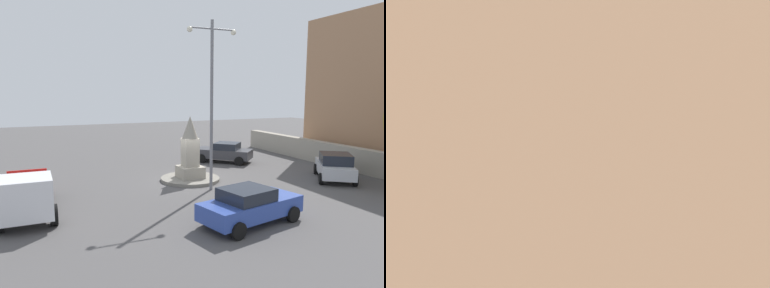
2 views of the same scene
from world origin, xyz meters
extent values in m
plane|color=#4F4C4C|center=(0.00, 0.00, 0.00)|extent=(80.00, 80.00, 0.00)
cylinder|color=gray|center=(0.00, 0.00, 0.09)|extent=(3.45, 3.45, 0.18)
cube|color=#9E9687|center=(0.00, 0.00, 0.52)|extent=(1.38, 1.38, 0.67)
cube|color=#9E9687|center=(0.00, 0.00, 1.67)|extent=(0.85, 0.85, 1.64)
cone|color=#9E9687|center=(0.00, 0.00, 3.14)|extent=(0.93, 0.93, 1.29)
cylinder|color=slate|center=(-0.19, 2.32, 4.37)|extent=(0.16, 0.16, 8.74)
cylinder|color=slate|center=(-0.81, 2.32, 8.30)|extent=(1.23, 0.08, 0.08)
cylinder|color=slate|center=(0.42, 2.32, 8.30)|extent=(1.23, 0.08, 0.08)
sphere|color=#F2EACC|center=(-1.42, 2.32, 8.20)|extent=(0.28, 0.28, 0.28)
sphere|color=#F2EACC|center=(1.04, 2.32, 8.20)|extent=(0.28, 0.28, 0.28)
cube|color=#2D479E|center=(0.66, 7.46, 0.66)|extent=(4.53, 2.61, 0.67)
cube|color=#1E232D|center=(0.92, 7.51, 1.24)|extent=(2.16, 1.96, 0.49)
cylinder|color=black|center=(-0.61, 6.29, 0.32)|extent=(0.67, 0.35, 0.64)
cylinder|color=black|center=(-0.98, 7.99, 0.32)|extent=(0.67, 0.35, 0.64)
cylinder|color=black|center=(2.30, 6.93, 0.32)|extent=(0.67, 0.35, 0.64)
cylinder|color=black|center=(1.93, 8.63, 0.32)|extent=(0.67, 0.35, 0.64)
cube|color=#B7BABF|center=(-7.92, 3.27, 0.66)|extent=(3.76, 4.18, 0.67)
cube|color=#1E232D|center=(-7.81, 3.42, 1.29)|extent=(2.49, 2.55, 0.59)
cylinder|color=black|center=(-8.01, 1.65, 0.32)|extent=(0.56, 0.64, 0.64)
cylinder|color=black|center=(-9.45, 2.72, 0.32)|extent=(0.56, 0.64, 0.64)
cylinder|color=black|center=(-6.39, 3.82, 0.32)|extent=(0.56, 0.64, 0.64)
cylinder|color=black|center=(-7.83, 4.90, 0.32)|extent=(0.56, 0.64, 0.64)
cube|color=#38383D|center=(-4.53, -4.18, 0.65)|extent=(4.11, 4.16, 0.65)
cube|color=#1E232D|center=(-4.72, -3.98, 1.22)|extent=(2.35, 2.35, 0.49)
cylinder|color=black|center=(-2.90, -4.56, 0.32)|extent=(0.60, 0.61, 0.64)
cylinder|color=black|center=(-4.20, -5.82, 0.32)|extent=(0.60, 0.61, 0.64)
cylinder|color=black|center=(-4.87, -2.53, 0.32)|extent=(0.60, 0.61, 0.64)
cylinder|color=black|center=(-6.17, -3.79, 0.32)|extent=(0.60, 0.61, 0.64)
cube|color=silver|center=(8.73, 4.33, 1.19)|extent=(1.91, 1.93, 1.55)
cube|color=slate|center=(8.71, 1.46, 0.62)|extent=(1.92, 3.82, 0.40)
cube|color=red|center=(8.70, -0.42, 1.07)|extent=(1.83, 0.07, 0.50)
cylinder|color=black|center=(7.78, 4.49, 0.42)|extent=(0.28, 0.84, 0.84)
cylinder|color=black|center=(7.75, 0.36, 0.42)|extent=(0.28, 0.84, 0.84)
cylinder|color=black|center=(9.65, 0.35, 0.42)|extent=(0.28, 0.84, 0.84)
cube|color=#9E9687|center=(-10.90, 0.03, 0.78)|extent=(0.76, 19.76, 1.56)
cube|color=#A87A56|center=(-15.53, 0.05, 5.39)|extent=(6.28, 9.52, 10.77)
camera|label=1|loc=(8.40, 19.15, 5.18)|focal=34.09mm
camera|label=2|loc=(-19.42, -2.12, 5.89)|focal=39.28mm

